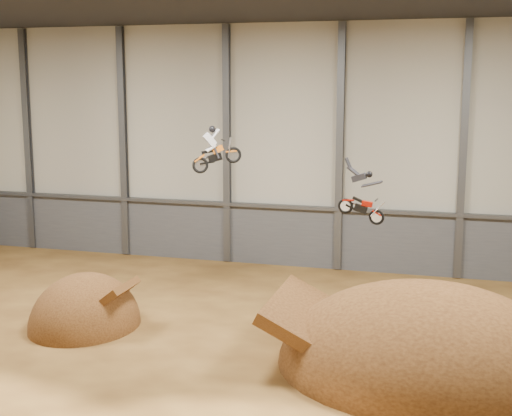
# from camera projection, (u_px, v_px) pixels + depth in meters

# --- Properties ---
(floor) EXTENTS (40.00, 40.00, 0.00)m
(floor) POSITION_uv_depth(u_px,v_px,m) (192.00, 358.00, 28.07)
(floor) COLOR #553616
(floor) RESTS_ON ground
(back_wall) EXTENTS (40.00, 0.10, 14.00)m
(back_wall) POSITION_uv_depth(u_px,v_px,m) (283.00, 147.00, 41.05)
(back_wall) COLOR #B0AD9C
(back_wall) RESTS_ON ground
(lower_band_back) EXTENTS (39.80, 0.18, 3.50)m
(lower_band_back) POSITION_uv_depth(u_px,v_px,m) (282.00, 236.00, 41.88)
(lower_band_back) COLOR #4B4D52
(lower_band_back) RESTS_ON ground
(steel_rail) EXTENTS (39.80, 0.35, 0.20)m
(steel_rail) POSITION_uv_depth(u_px,v_px,m) (282.00, 206.00, 41.42)
(steel_rail) COLOR #47494F
(steel_rail) RESTS_ON lower_band_back
(steel_column_0) EXTENTS (0.40, 0.36, 13.90)m
(steel_column_0) POSITION_uv_depth(u_px,v_px,m) (28.00, 141.00, 45.33)
(steel_column_0) COLOR #47494F
(steel_column_0) RESTS_ON ground
(steel_column_1) EXTENTS (0.40, 0.36, 13.90)m
(steel_column_1) POSITION_uv_depth(u_px,v_px,m) (123.00, 143.00, 43.54)
(steel_column_1) COLOR #47494F
(steel_column_1) RESTS_ON ground
(steel_column_2) EXTENTS (0.40, 0.36, 13.90)m
(steel_column_2) POSITION_uv_depth(u_px,v_px,m) (227.00, 146.00, 41.75)
(steel_column_2) COLOR #47494F
(steel_column_2) RESTS_ON ground
(steel_column_3) EXTENTS (0.40, 0.36, 13.90)m
(steel_column_3) POSITION_uv_depth(u_px,v_px,m) (340.00, 149.00, 39.96)
(steel_column_3) COLOR #47494F
(steel_column_3) RESTS_ON ground
(steel_column_4) EXTENTS (0.40, 0.36, 13.90)m
(steel_column_4) POSITION_uv_depth(u_px,v_px,m) (463.00, 152.00, 38.18)
(steel_column_4) COLOR #47494F
(steel_column_4) RESTS_ON ground
(takeoff_ramp) EXTENTS (4.74, 5.47, 4.74)m
(takeoff_ramp) POSITION_uv_depth(u_px,v_px,m) (85.00, 326.00, 31.70)
(takeoff_ramp) COLOR #402410
(takeoff_ramp) RESTS_ON ground
(landing_ramp) EXTENTS (11.23, 9.93, 6.48)m
(landing_ramp) POSITION_uv_depth(u_px,v_px,m) (425.00, 368.00, 27.02)
(landing_ramp) COLOR #402410
(landing_ramp) RESTS_ON ground
(fmx_rider_a) EXTENTS (2.95, 2.21, 2.72)m
(fmx_rider_a) POSITION_uv_depth(u_px,v_px,m) (219.00, 145.00, 33.37)
(fmx_rider_a) COLOR #CD6516
(fmx_rider_b) EXTENTS (3.15, 0.90, 2.87)m
(fmx_rider_b) POSITION_uv_depth(u_px,v_px,m) (359.00, 192.00, 28.69)
(fmx_rider_b) COLOR #A91003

